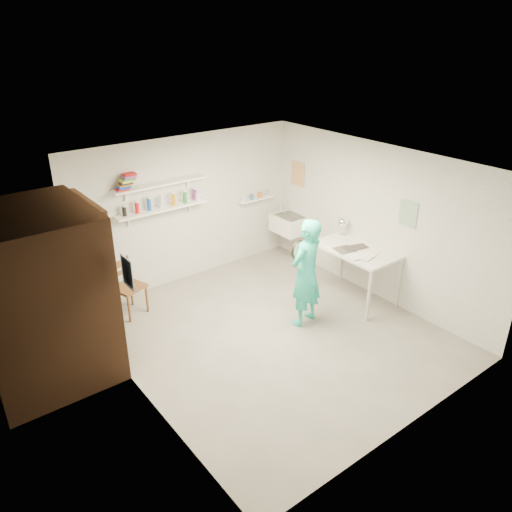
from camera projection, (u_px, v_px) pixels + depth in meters
floor at (273, 334)px, 7.00m from camera, size 4.00×4.50×0.02m
ceiling at (276, 165)px, 5.97m from camera, size 4.00×4.50×0.02m
wall_back at (187, 209)px, 8.11m from camera, size 4.00×0.02×2.40m
wall_front at (421, 334)px, 4.86m from camera, size 4.00×0.02×2.40m
wall_left at (131, 304)px, 5.38m from camera, size 0.02×4.50×2.40m
wall_right at (377, 222)px, 7.59m from camera, size 0.02×4.50×2.40m
doorway_recess at (98, 283)px, 6.23m from camera, size 0.02×0.90×2.00m
corridor_box at (39, 297)px, 5.82m from camera, size 1.40×1.50×2.10m
door_lintel at (88, 203)px, 5.80m from camera, size 0.06×1.05×0.10m
door_jamb_near at (116, 299)px, 5.88m from camera, size 0.06×0.10×2.00m
door_jamb_far at (85, 268)px, 6.60m from camera, size 0.06×0.10×2.00m
shelf_lower at (162, 209)px, 7.68m from camera, size 1.50×0.22×0.03m
shelf_upper at (160, 184)px, 7.51m from camera, size 1.50×0.22×0.03m
ledge_shelf at (256, 199)px, 8.82m from camera, size 0.70×0.14×0.03m
poster_left at (127, 273)px, 5.28m from camera, size 0.01×0.28×0.36m
poster_right_a at (298, 174)px, 8.72m from camera, size 0.01×0.34×0.42m
poster_right_b at (408, 214)px, 7.06m from camera, size 0.01×0.30×0.38m
belfast_sink at (290, 224)px, 8.88m from camera, size 0.48×0.60×0.30m
man at (306, 273)px, 6.93m from camera, size 0.64×0.49×1.59m
wall_clock at (298, 250)px, 7.00m from camera, size 0.29×0.09×0.29m
wooden_chair at (129, 287)px, 7.29m from camera, size 0.51×0.50×0.89m
work_table at (354, 273)px, 7.74m from camera, size 0.76×1.27×0.85m
desk_lamp at (343, 222)px, 7.95m from camera, size 0.16×0.16×0.16m
spray_cans at (162, 203)px, 7.64m from camera, size 1.26×0.06×0.17m
book_stack at (126, 182)px, 7.16m from camera, size 0.32×0.14×0.22m
ledge_pots at (256, 196)px, 8.80m from camera, size 0.48×0.07×0.09m
papers at (357, 248)px, 7.56m from camera, size 0.30×0.22×0.02m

